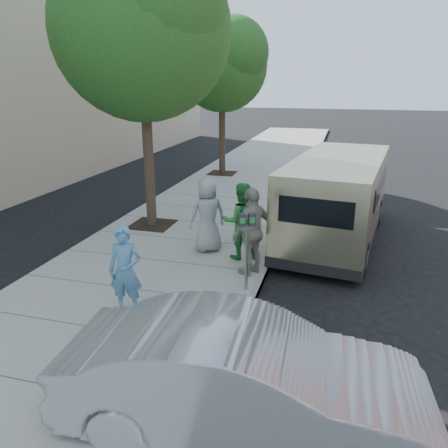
{
  "coord_description": "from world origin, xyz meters",
  "views": [
    {
      "loc": [
        2.94,
        -8.7,
        4.19
      ],
      "look_at": [
        0.47,
        0.25,
        1.1
      ],
      "focal_mm": 35.0,
      "sensor_mm": 36.0,
      "label": 1
    }
  ],
  "objects": [
    {
      "name": "tree_far",
      "position": [
        -2.25,
        10.0,
        4.88
      ],
      "size": [
        3.92,
        3.8,
        6.49
      ],
      "color": "black",
      "rests_on": "sidewalk"
    },
    {
      "name": "person_officer",
      "position": [
        -0.62,
        -2.37,
        0.97
      ],
      "size": [
        0.65,
        0.48,
        1.65
      ],
      "primitive_type": "imported",
      "rotation": [
        0.0,
        0.0,
        0.15
      ],
      "color": "#5289AF",
      "rests_on": "sidewalk"
    },
    {
      "name": "person_striped_polo",
      "position": [
        1.2,
        -0.12,
        1.11
      ],
      "size": [
        0.98,
        1.21,
        1.93
      ],
      "primitive_type": "imported",
      "rotation": [
        0.0,
        0.0,
        4.17
      ],
      "color": "gray",
      "rests_on": "sidewalk"
    },
    {
      "name": "curb_face",
      "position": [
        1.44,
        0.0,
        0.07
      ],
      "size": [
        0.12,
        60.0,
        0.16
      ],
      "primitive_type": "cube",
      "color": "gray",
      "rests_on": "ground"
    },
    {
      "name": "sidewalk",
      "position": [
        -1.0,
        0.0,
        0.07
      ],
      "size": [
        5.0,
        60.0,
        0.15
      ],
      "primitive_type": "cube",
      "color": "gray",
      "rests_on": "ground"
    },
    {
      "name": "tree_near",
      "position": [
        -2.25,
        2.4,
        5.55
      ],
      "size": [
        4.62,
        4.6,
        7.53
      ],
      "color": "black",
      "rests_on": "sidewalk"
    },
    {
      "name": "person_gray_shirt",
      "position": [
        -0.12,
        0.91,
        1.07
      ],
      "size": [
        1.07,
        1.0,
        1.83
      ],
      "primitive_type": "imported",
      "rotation": [
        0.0,
        0.0,
        3.77
      ],
      "color": "#959597",
      "rests_on": "sidewalk"
    },
    {
      "name": "ground",
      "position": [
        0.0,
        0.0,
        0.0
      ],
      "size": [
        120.0,
        120.0,
        0.0
      ],
      "primitive_type": "plane",
      "color": "black",
      "rests_on": "ground"
    },
    {
      "name": "person_green_shirt",
      "position": [
        0.76,
        0.69,
        1.06
      ],
      "size": [
        1.08,
        0.97,
        1.81
      ],
      "primitive_type": "imported",
      "rotation": [
        0.0,
        0.0,
        3.54
      ],
      "color": "#297F32",
      "rests_on": "sidewalk"
    },
    {
      "name": "van",
      "position": [
        2.86,
        2.9,
        1.21
      ],
      "size": [
        2.8,
        6.35,
        2.28
      ],
      "rotation": [
        0.0,
        0.0,
        -0.13
      ],
      "color": "beige",
      "rests_on": "ground"
    },
    {
      "name": "sedan",
      "position": [
        2.0,
        -4.4,
        0.74
      ],
      "size": [
        4.61,
        1.89,
        1.49
      ],
      "primitive_type": "imported",
      "rotation": [
        0.0,
        0.0,
        1.64
      ],
      "color": "#A7A8AE",
      "rests_on": "ground"
    },
    {
      "name": "parking_meter",
      "position": [
        1.25,
        -0.91,
        1.31
      ],
      "size": [
        0.35,
        0.23,
        1.6
      ],
      "rotation": [
        0.0,
        0.0,
        0.41
      ],
      "color": "gray",
      "rests_on": "sidewalk"
    }
  ]
}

